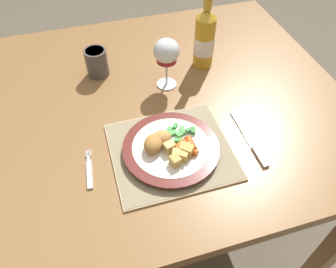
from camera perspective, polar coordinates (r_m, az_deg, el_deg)
The scene contains 13 objects.
ground_plane at distance 1.63m, azimuth -1.23°, elevation -13.49°, with size 6.00×6.00×0.00m, color brown.
dining_table at distance 1.10m, azimuth -1.77°, elevation 2.81°, with size 1.19×1.01×0.74m.
placemat at distance 0.89m, azimuth 0.55°, elevation -2.96°, with size 0.32×0.29×0.01m.
dinner_plate at distance 0.88m, azimuth 0.51°, elevation -2.51°, with size 0.26×0.26×0.02m.
breaded_croquettes at distance 0.86m, azimuth -1.98°, elevation -1.26°, with size 0.09×0.08×0.04m.
green_beans_pile at distance 0.89m, azimuth 2.17°, elevation 0.03°, with size 0.09×0.10×0.02m.
glazed_carrots at distance 0.85m, azimuth 3.20°, elevation -2.50°, with size 0.07×0.06×0.02m.
fork at distance 0.87m, azimuth -13.53°, elevation -6.41°, with size 0.02×0.13×0.01m.
table_knife at distance 0.94m, azimuth 14.36°, elevation -1.47°, with size 0.02×0.21×0.01m.
wine_glass at distance 1.02m, azimuth -0.27°, elevation 13.90°, with size 0.08×0.08×0.17m.
bottle at distance 1.13m, azimuth 6.38°, elevation 16.27°, with size 0.07×0.07×0.29m.
roast_potatoes at distance 0.84m, azimuth 2.08°, elevation -3.25°, with size 0.08×0.08×0.03m.
drinking_cup at distance 1.13m, azimuth -12.32°, elevation 12.18°, with size 0.07×0.07×0.09m.
Camera 1 is at (-0.19, -0.75, 1.44)m, focal length 35.00 mm.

